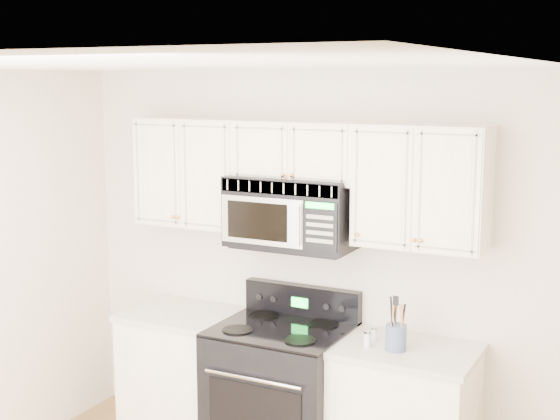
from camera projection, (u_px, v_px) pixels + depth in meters
The scene contains 8 objects.
room at pixel (159, 337), 3.79m from camera, with size 3.51×3.51×2.61m.
base_cabinet_left at pixel (189, 379), 5.56m from camera, with size 0.86×0.65×0.92m.
range at pixel (282, 393), 5.16m from camera, with size 0.85×0.77×1.14m.
upper_cabinets at pixel (300, 173), 5.08m from camera, with size 2.44×0.37×0.75m.
microwave at pixel (292, 212), 5.09m from camera, with size 0.84×0.47×0.46m.
utensil_crock at pixel (396, 336), 4.69m from camera, with size 0.13×0.13×0.34m.
shaker_salt at pixel (367, 339), 4.75m from camera, with size 0.04×0.04×0.10m.
shaker_pepper at pixel (375, 334), 4.86m from camera, with size 0.04×0.04×0.09m.
Camera 1 is at (2.18, -2.97, 2.54)m, focal length 50.00 mm.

